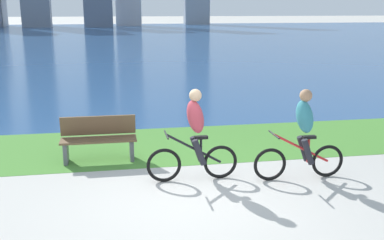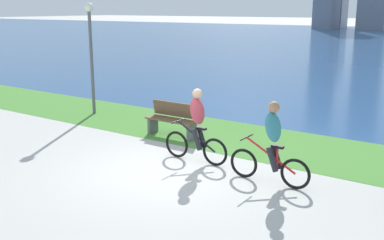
# 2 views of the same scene
# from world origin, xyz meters

# --- Properties ---
(ground_plane) EXTENTS (300.00, 300.00, 0.00)m
(ground_plane) POSITION_xyz_m (0.00, 0.00, 0.00)
(ground_plane) COLOR #B2AFA8
(grass_strip_bayside) EXTENTS (120.00, 2.95, 0.01)m
(grass_strip_bayside) POSITION_xyz_m (0.00, 3.16, 0.00)
(grass_strip_bayside) COLOR #478433
(grass_strip_bayside) RESTS_ON ground
(bay_water_surface) EXTENTS (300.00, 75.75, 0.00)m
(bay_water_surface) POSITION_xyz_m (0.00, 42.51, 0.00)
(bay_water_surface) COLOR navy
(bay_water_surface) RESTS_ON ground
(cyclist_lead) EXTENTS (1.64, 0.52, 1.66)m
(cyclist_lead) POSITION_xyz_m (0.23, 0.94, 0.83)
(cyclist_lead) COLOR black
(cyclist_lead) RESTS_ON ground
(cyclist_trailing) EXTENTS (1.70, 0.52, 1.64)m
(cyclist_trailing) POSITION_xyz_m (2.14, 0.67, 0.83)
(cyclist_trailing) COLOR black
(cyclist_trailing) RESTS_ON ground
(bench_near_path) EXTENTS (1.50, 0.47, 0.90)m
(bench_near_path) POSITION_xyz_m (-1.48, 2.35, 0.45)
(bench_near_path) COLOR brown
(bench_near_path) RESTS_ON ground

